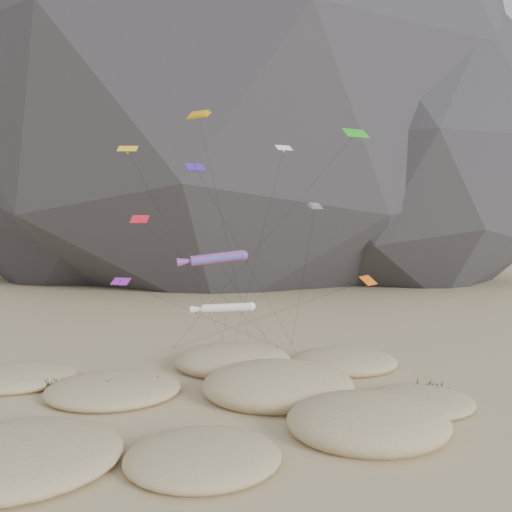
# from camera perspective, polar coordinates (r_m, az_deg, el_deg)

# --- Properties ---
(ground) EXTENTS (500.00, 500.00, 0.00)m
(ground) POSITION_cam_1_polar(r_m,az_deg,el_deg) (46.25, -1.20, -17.87)
(ground) COLOR #CCB789
(ground) RESTS_ON ground
(rock_headland) EXTENTS (226.37, 148.64, 177.50)m
(rock_headland) POSITION_cam_1_polar(r_m,az_deg,el_deg) (171.22, -1.87, 22.67)
(rock_headland) COLOR black
(rock_headland) RESTS_ON ground
(dunes) EXTENTS (51.28, 35.01, 4.09)m
(dunes) POSITION_cam_1_polar(r_m,az_deg,el_deg) (49.77, -3.35, -15.41)
(dunes) COLOR #CCB789
(dunes) RESTS_ON ground
(dune_grass) EXTENTS (42.20, 26.71, 1.55)m
(dune_grass) POSITION_cam_1_polar(r_m,az_deg,el_deg) (49.23, -2.40, -15.44)
(dune_grass) COLOR black
(dune_grass) RESTS_ON ground
(kite_stakes) EXTENTS (21.63, 6.67, 0.30)m
(kite_stakes) POSITION_cam_1_polar(r_m,az_deg,el_deg) (68.67, -0.06, -10.51)
(kite_stakes) COLOR #3F2D1E
(kite_stakes) RESTS_ON ground
(rainbow_tube_kite) EXTENTS (11.92, 13.91, 14.13)m
(rainbow_tube_kite) POSITION_cam_1_polar(r_m,az_deg,el_deg) (54.65, -4.74, -0.25)
(rainbow_tube_kite) COLOR red
(rainbow_tube_kite) RESTS_ON ground
(white_tube_kite) EXTENTS (6.43, 20.51, 9.41)m
(white_tube_kite) POSITION_cam_1_polar(r_m,az_deg,el_deg) (49.36, -3.66, -5.93)
(white_tube_kite) COLOR white
(white_tube_kite) RESTS_ON ground
(orange_parafoil) EXTENTS (8.26, 12.83, 30.02)m
(orange_parafoil) POSITION_cam_1_polar(r_m,az_deg,el_deg) (59.74, -6.48, 15.39)
(orange_parafoil) COLOR orange
(orange_parafoil) RESTS_ON ground
(multi_parafoil) EXTENTS (2.01, 15.26, 19.39)m
(multi_parafoil) POSITION_cam_1_polar(r_m,az_deg,el_deg) (56.95, 6.71, 5.34)
(multi_parafoil) COLOR red
(multi_parafoil) RESTS_ON ground
(delta_kites) EXTENTS (28.51, 18.96, 27.42)m
(delta_kites) POSITION_cam_1_polar(r_m,az_deg,el_deg) (54.61, -0.41, 6.36)
(delta_kites) COLOR #E6600C
(delta_kites) RESTS_ON ground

